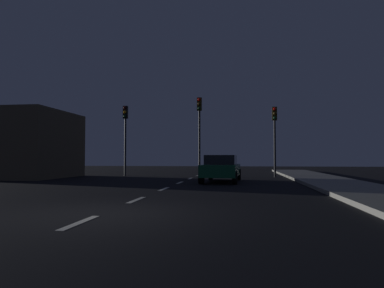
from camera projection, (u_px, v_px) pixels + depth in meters
The scene contains 14 objects.
ground_plane at pixel (167, 188), 15.07m from camera, with size 80.00×80.00×0.00m, color black.
sidewalk_curb_right at pixel (354, 188), 14.04m from camera, with size 3.00×40.00×0.15m, color gray.
lane_stripe_nearest at pixel (80, 222), 6.95m from camera, with size 0.16×1.60×0.01m, color silver.
lane_stripe_second at pixel (136, 200), 10.71m from camera, with size 0.16×1.60×0.01m, color silver.
lane_stripe_third at pixel (164, 189), 14.47m from camera, with size 0.16×1.60×0.01m, color silver.
lane_stripe_fourth at pixel (180, 183), 18.23m from camera, with size 0.16×1.60×0.01m, color silver.
lane_stripe_fifth at pixel (190, 178), 21.99m from camera, with size 0.16×1.60×0.01m, color silver.
lane_stripe_sixth at pixel (198, 175), 25.76m from camera, with size 0.16×1.60×0.01m, color silver.
lane_stripe_seventh at pixel (203, 173), 29.52m from camera, with size 0.16×1.60×0.01m, color silver.
traffic_signal_left at pixel (125, 127), 25.26m from camera, with size 0.32×0.38×4.95m.
traffic_signal_center at pixel (199, 122), 24.55m from camera, with size 0.32×0.38×5.42m.
traffic_signal_right at pixel (275, 128), 23.83m from camera, with size 0.32×0.38×4.68m.
car_stopped_ahead at pixel (221, 168), 18.83m from camera, with size 2.03×4.65×1.41m.
storefront_left at pixel (21, 145), 23.05m from camera, with size 5.96×6.04×4.24m, color brown.
Camera 1 is at (3.14, -7.84, 1.26)m, focal length 33.43 mm.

